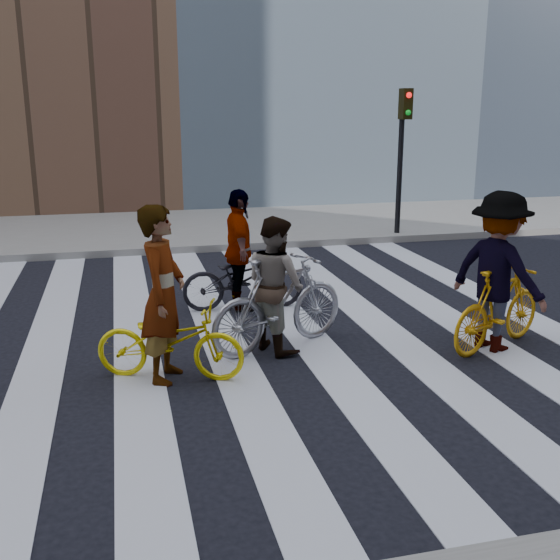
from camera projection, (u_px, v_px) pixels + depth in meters
name	position (u px, v px, depth m)	size (l,w,h in m)	color
ground	(259.00, 329.00, 8.94)	(100.00, 100.00, 0.00)	black
sidewalk_far	(194.00, 228.00, 15.96)	(100.00, 5.00, 0.15)	gray
zebra_crosswalk	(259.00, 328.00, 8.94)	(8.25, 10.00, 0.01)	silver
traffic_signal	(403.00, 138.00, 14.38)	(0.22, 0.42, 3.33)	black
bike_yellow_left	(170.00, 341.00, 7.21)	(0.58, 1.66, 0.87)	yellow
bike_silver_mid	(279.00, 303.00, 8.07)	(0.56, 1.98, 1.19)	#9E9EA7
bike_yellow_right	(498.00, 308.00, 8.10)	(0.49, 1.74, 1.04)	orange
bike_dark_rear	(243.00, 278.00, 9.70)	(0.63, 1.80, 0.94)	black
rider_left	(163.00, 294.00, 7.06)	(0.71, 0.47, 1.95)	slate
rider_mid	(275.00, 284.00, 8.00)	(0.81, 0.63, 1.68)	slate
rider_right	(498.00, 272.00, 7.97)	(1.27, 0.73, 1.97)	slate
rider_rear	(239.00, 251.00, 9.58)	(1.05, 0.44, 1.80)	slate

